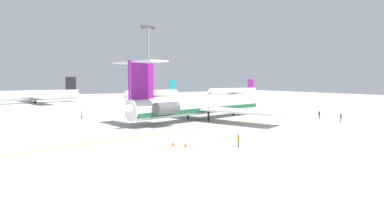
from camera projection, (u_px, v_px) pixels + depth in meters
name	position (u px, v px, depth m)	size (l,w,h in m)	color
ground	(215.00, 131.00, 49.02)	(299.35, 299.35, 0.00)	#ADADA8
main_jetliner	(198.00, 105.00, 62.03)	(38.53, 34.45, 11.37)	white
airliner_mid_left	(32.00, 95.00, 108.82)	(31.56, 31.41, 9.46)	silver
airliner_mid_right	(151.00, 94.00, 131.15)	(27.38, 27.28, 8.22)	silver
airliner_far_right	(231.00, 91.00, 155.88)	(29.28, 28.86, 8.78)	silver
ground_crew_near_nose	(82.00, 114.00, 64.20)	(0.37, 0.27, 1.67)	black
ground_crew_near_tail	(238.00, 139.00, 36.96)	(0.26, 0.39, 1.65)	black
ground_crew_portside	(341.00, 117.00, 58.88)	(0.43, 0.28, 1.77)	black
ground_crew_starboard	(319.00, 114.00, 64.41)	(0.27, 0.43, 1.68)	black
safety_cone_nose	(173.00, 144.00, 37.96)	(0.40, 0.40, 0.55)	#EA590F
safety_cone_wingtip	(186.00, 145.00, 37.32)	(0.40, 0.40, 0.55)	#EA590F
taxiway_centreline	(224.00, 124.00, 56.47)	(78.93, 0.36, 0.01)	gold
light_mast	(149.00, 64.00, 84.57)	(4.00, 0.70, 23.01)	slate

